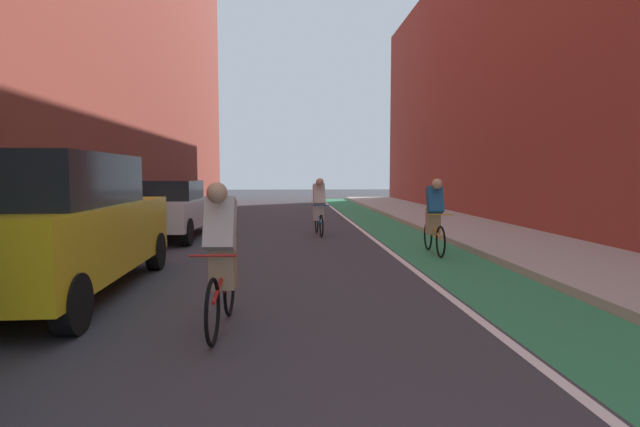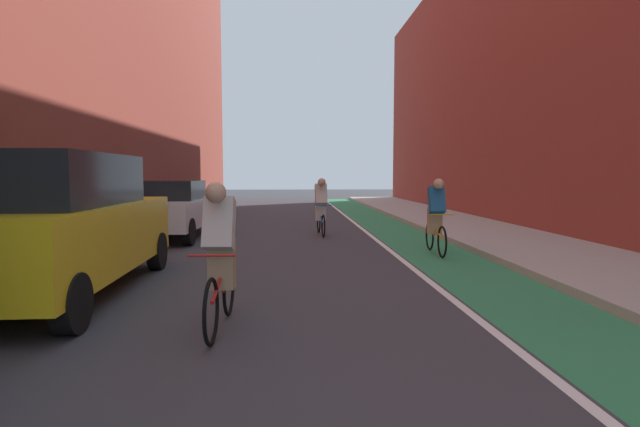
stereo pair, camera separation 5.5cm
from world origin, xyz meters
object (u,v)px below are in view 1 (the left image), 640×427
object	(u,v)px
cyclist_far	(319,206)
cyclist_mid	(221,256)
cyclist_trailing	(434,214)
parked_sedan_white	(168,208)
parked_suv_yellow_cab	(56,224)

from	to	relation	value
cyclist_far	cyclist_mid	bearing A→B (deg)	-100.85
cyclist_mid	cyclist_trailing	distance (m)	6.23
parked_sedan_white	cyclist_far	xyz separation A→B (m)	(4.06, 0.32, 0.02)
parked_sedan_white	cyclist_trailing	size ratio (longest dim) A/B	2.55
parked_sedan_white	cyclist_mid	bearing A→B (deg)	-72.85
parked_sedan_white	cyclist_mid	xyz separation A→B (m)	(2.46, -7.98, 0.03)
cyclist_far	parked_suv_yellow_cab	bearing A→B (deg)	-121.17
parked_suv_yellow_cab	cyclist_mid	world-z (taller)	parked_suv_yellow_cab
cyclist_mid	cyclist_trailing	bearing A→B (deg)	51.90
cyclist_mid	cyclist_far	size ratio (longest dim) A/B	1.04
parked_suv_yellow_cab	parked_sedan_white	bearing A→B (deg)	90.02
parked_suv_yellow_cab	cyclist_mid	distance (m)	2.94
parked_sedan_white	cyclist_far	size ratio (longest dim) A/B	2.60
parked_suv_yellow_cab	cyclist_far	distance (m)	7.84
parked_suv_yellow_cab	cyclist_far	xyz separation A→B (m)	(4.05, 6.70, -0.21)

